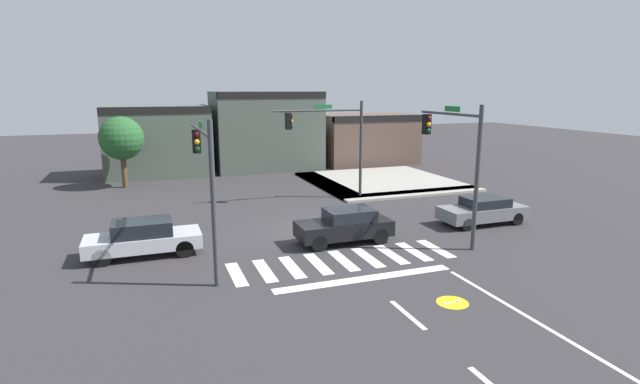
{
  "coord_description": "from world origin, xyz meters",
  "views": [
    {
      "loc": [
        -7.08,
        -21.25,
        6.65
      ],
      "look_at": [
        1.0,
        0.94,
        1.61
      ],
      "focal_mm": 27.2,
      "sensor_mm": 36.0,
      "label": 1
    }
  ],
  "objects_px": {
    "traffic_signal_northeast": "(330,133)",
    "traffic_signal_southwest": "(204,165)",
    "traffic_signal_southeast": "(454,148)",
    "roadside_tree": "(121,139)",
    "car_black": "(345,225)",
    "car_gray": "(483,210)",
    "car_silver": "(143,238)"
  },
  "relations": [
    {
      "from": "traffic_signal_northeast",
      "to": "traffic_signal_southeast",
      "type": "relative_size",
      "value": 0.99
    },
    {
      "from": "traffic_signal_southeast",
      "to": "roadside_tree",
      "type": "height_order",
      "value": "traffic_signal_southeast"
    },
    {
      "from": "traffic_signal_southwest",
      "to": "traffic_signal_northeast",
      "type": "height_order",
      "value": "traffic_signal_northeast"
    },
    {
      "from": "roadside_tree",
      "to": "car_black",
      "type": "bearing_deg",
      "value": -59.98
    },
    {
      "from": "traffic_signal_southwest",
      "to": "car_silver",
      "type": "relative_size",
      "value": 1.31
    },
    {
      "from": "roadside_tree",
      "to": "car_gray",
      "type": "bearing_deg",
      "value": -42.93
    },
    {
      "from": "traffic_signal_southwest",
      "to": "roadside_tree",
      "type": "height_order",
      "value": "traffic_signal_southwest"
    },
    {
      "from": "car_gray",
      "to": "traffic_signal_southwest",
      "type": "bearing_deg",
      "value": 5.46
    },
    {
      "from": "traffic_signal_northeast",
      "to": "car_black",
      "type": "bearing_deg",
      "value": 73.35
    },
    {
      "from": "car_gray",
      "to": "roadside_tree",
      "type": "xyz_separation_m",
      "value": [
        -17.14,
        15.94,
        2.67
      ]
    },
    {
      "from": "traffic_signal_southeast",
      "to": "car_black",
      "type": "xyz_separation_m",
      "value": [
        -4.67,
        1.1,
        -3.36
      ]
    },
    {
      "from": "roadside_tree",
      "to": "car_silver",
      "type": "bearing_deg",
      "value": -85.82
    },
    {
      "from": "traffic_signal_northeast",
      "to": "roadside_tree",
      "type": "bearing_deg",
      "value": -35.05
    },
    {
      "from": "traffic_signal_southeast",
      "to": "car_gray",
      "type": "distance_m",
      "value": 4.81
    },
    {
      "from": "traffic_signal_southwest",
      "to": "car_gray",
      "type": "relative_size",
      "value": 1.35
    },
    {
      "from": "traffic_signal_southeast",
      "to": "roadside_tree",
      "type": "distance_m",
      "value": 22.48
    },
    {
      "from": "traffic_signal_southeast",
      "to": "roadside_tree",
      "type": "bearing_deg",
      "value": 38.96
    },
    {
      "from": "car_black",
      "to": "roadside_tree",
      "type": "relative_size",
      "value": 0.86
    },
    {
      "from": "traffic_signal_southeast",
      "to": "car_silver",
      "type": "height_order",
      "value": "traffic_signal_southeast"
    },
    {
      "from": "car_gray",
      "to": "car_black",
      "type": "distance_m",
      "value": 7.69
    },
    {
      "from": "traffic_signal_southeast",
      "to": "traffic_signal_northeast",
      "type": "bearing_deg",
      "value": 13.87
    },
    {
      "from": "car_black",
      "to": "car_gray",
      "type": "bearing_deg",
      "value": -176.77
    },
    {
      "from": "traffic_signal_northeast",
      "to": "traffic_signal_southwest",
      "type": "bearing_deg",
      "value": 46.65
    },
    {
      "from": "car_black",
      "to": "traffic_signal_southwest",
      "type": "bearing_deg",
      "value": 8.28
    },
    {
      "from": "car_black",
      "to": "traffic_signal_northeast",
      "type": "bearing_deg",
      "value": -106.65
    },
    {
      "from": "traffic_signal_southwest",
      "to": "traffic_signal_northeast",
      "type": "bearing_deg",
      "value": -43.35
    },
    {
      "from": "car_silver",
      "to": "roadside_tree",
      "type": "bearing_deg",
      "value": -85.82
    },
    {
      "from": "car_silver",
      "to": "car_black",
      "type": "xyz_separation_m",
      "value": [
        8.36,
        -1.21,
        0.02
      ]
    },
    {
      "from": "car_silver",
      "to": "car_gray",
      "type": "distance_m",
      "value": 16.05
    },
    {
      "from": "traffic_signal_southwest",
      "to": "roadside_tree",
      "type": "xyz_separation_m",
      "value": [
        -3.44,
        17.25,
        -0.53
      ]
    },
    {
      "from": "traffic_signal_southwest",
      "to": "car_gray",
      "type": "height_order",
      "value": "traffic_signal_southwest"
    },
    {
      "from": "roadside_tree",
      "to": "traffic_signal_southwest",
      "type": "bearing_deg",
      "value": -78.71
    }
  ]
}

